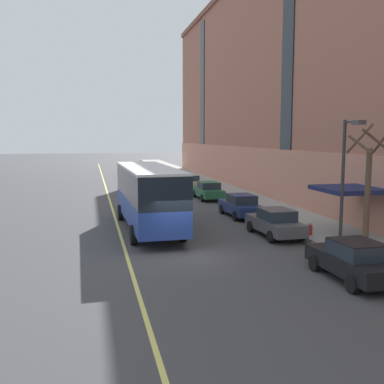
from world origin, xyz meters
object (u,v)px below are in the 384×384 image
object	(u,v)px
parked_car_green_1	(208,190)
parked_car_black_4	(354,260)
parked_car_champagne_6	(190,182)
city_bus	(148,194)
street_tree_mid_block	(368,184)
parked_car_darkgray_5	(275,222)
street_lamp	(346,169)
parked_car_navy_0	(241,205)
fire_hydrant	(310,229)
parked_car_red_7	(175,176)

from	to	relation	value
parked_car_green_1	parked_car_black_4	xyz separation A→B (m)	(-0.26, -22.70, -0.00)
parked_car_green_1	parked_car_champagne_6	distance (m)	7.37
city_bus	parked_car_black_4	bearing A→B (deg)	-59.13
parked_car_green_1	street_tree_mid_block	distance (m)	19.04
parked_car_champagne_6	street_tree_mid_block	xyz separation A→B (m)	(2.95, -26.03, 2.41)
parked_car_green_1	parked_car_darkgray_5	xyz separation A→B (m)	(-0.17, -15.01, -0.00)
street_tree_mid_block	street_lamp	xyz separation A→B (m)	(-1.30, -0.14, 0.75)
parked_car_navy_0	street_lamp	world-z (taller)	street_lamp
parked_car_navy_0	fire_hydrant	distance (m)	7.09
parked_car_green_1	parked_car_black_4	size ratio (longest dim) A/B	1.10
parked_car_black_4	street_tree_mid_block	size ratio (longest dim) A/B	0.73
parked_car_navy_0	parked_car_red_7	size ratio (longest dim) A/B	1.09
street_tree_mid_block	street_lamp	size ratio (longest dim) A/B	0.99
street_lamp	parked_car_navy_0	bearing A→B (deg)	99.62
city_bus	fire_hydrant	size ratio (longest dim) A/B	15.18
parked_car_champagne_6	parked_car_black_4	bearing A→B (deg)	-90.51
city_bus	fire_hydrant	bearing A→B (deg)	-24.78
city_bus	street_lamp	xyz separation A→B (m)	(8.40, -6.94, 1.78)
parked_car_navy_0	parked_car_champagne_6	size ratio (longest dim) A/B	0.98
parked_car_darkgray_5	street_tree_mid_block	distance (m)	5.38
parked_car_green_1	parked_car_champagne_6	bearing A→B (deg)	89.93
city_bus	parked_car_green_1	world-z (taller)	city_bus
city_bus	parked_car_champagne_6	xyz separation A→B (m)	(6.75, 19.24, -1.37)
parked_car_black_4	street_lamp	world-z (taller)	street_lamp
city_bus	parked_car_red_7	bearing A→B (deg)	76.29
parked_car_darkgray_5	parked_car_champagne_6	world-z (taller)	same
parked_car_black_4	street_tree_mid_block	bearing A→B (deg)	51.51
parked_car_black_4	parked_car_red_7	world-z (taller)	same
parked_car_black_4	parked_car_champagne_6	world-z (taller)	same
city_bus	parked_car_green_1	xyz separation A→B (m)	(6.74, 11.87, -1.37)
city_bus	fire_hydrant	xyz separation A→B (m)	(8.30, -3.83, -1.66)
street_tree_mid_block	city_bus	bearing A→B (deg)	144.99
parked_car_green_1	fire_hydrant	xyz separation A→B (m)	(1.56, -15.70, -0.29)
parked_car_champagne_6	city_bus	bearing A→B (deg)	-109.32
parked_car_green_1	parked_car_red_7	distance (m)	14.61
parked_car_navy_0	street_lamp	size ratio (longest dim) A/B	0.76
parked_car_darkgray_5	parked_car_black_4	bearing A→B (deg)	-90.65
fire_hydrant	city_bus	bearing A→B (deg)	155.22
city_bus	parked_car_darkgray_5	world-z (taller)	city_bus
parked_car_black_4	parked_car_champagne_6	bearing A→B (deg)	89.49
parked_car_champagne_6	street_lamp	distance (m)	26.42
parked_car_navy_0	parked_car_black_4	xyz separation A→B (m)	(-0.22, -13.91, -0.00)
city_bus	parked_car_red_7	distance (m)	27.28
parked_car_green_1	parked_car_red_7	bearing A→B (deg)	91.09
city_bus	street_tree_mid_block	bearing A→B (deg)	-35.01
parked_car_red_7	fire_hydrant	distance (m)	30.36
street_tree_mid_block	parked_car_champagne_6	bearing A→B (deg)	96.47
parked_car_darkgray_5	parked_car_green_1	bearing A→B (deg)	89.35
parked_car_navy_0	fire_hydrant	bearing A→B (deg)	-76.98
street_lamp	fire_hydrant	size ratio (longest dim) A/B	8.44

